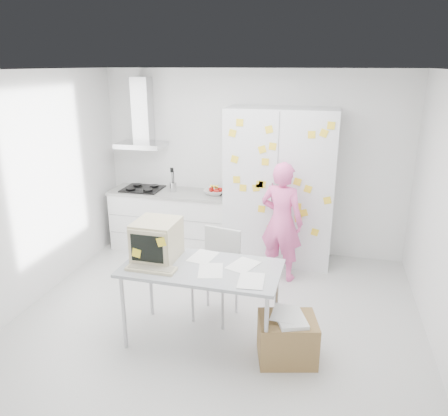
% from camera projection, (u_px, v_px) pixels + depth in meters
% --- Properties ---
extents(floor, '(4.50, 4.00, 0.02)m').
position_uv_depth(floor, '(220.00, 315.00, 5.05)').
color(floor, silver).
rests_on(floor, ground).
extents(walls, '(4.52, 4.01, 2.70)m').
position_uv_depth(walls, '(234.00, 186.00, 5.29)').
color(walls, white).
rests_on(walls, ground).
extents(ceiling, '(4.50, 4.00, 0.02)m').
position_uv_depth(ceiling, '(219.00, 70.00, 4.20)').
color(ceiling, white).
rests_on(ceiling, walls).
extents(counter_run, '(1.84, 0.63, 1.28)m').
position_uv_depth(counter_run, '(171.00, 219.00, 6.74)').
color(counter_run, white).
rests_on(counter_run, ground).
extents(range_hood, '(0.70, 0.48, 1.01)m').
position_uv_depth(range_hood, '(142.00, 120.00, 6.50)').
color(range_hood, silver).
rests_on(range_hood, walls).
extents(tall_cabinet, '(1.50, 0.68, 2.20)m').
position_uv_depth(tall_cabinet, '(279.00, 187.00, 6.15)').
color(tall_cabinet, silver).
rests_on(tall_cabinet, ground).
extents(person, '(0.67, 0.53, 1.59)m').
position_uv_depth(person, '(281.00, 222.00, 5.69)').
color(person, pink).
rests_on(person, ground).
extents(desk, '(1.58, 0.82, 1.25)m').
position_uv_depth(desk, '(173.00, 252.00, 4.41)').
color(desk, '#A2A7AD').
rests_on(desk, ground).
extents(chair, '(0.54, 0.54, 1.01)m').
position_uv_depth(chair, '(218.00, 268.00, 4.89)').
color(chair, '#BBBCB9').
rests_on(chair, ground).
extents(cardboard_box, '(0.64, 0.55, 0.48)m').
position_uv_depth(cardboard_box, '(287.00, 338.00, 4.22)').
color(cardboard_box, olive).
rests_on(cardboard_box, ground).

